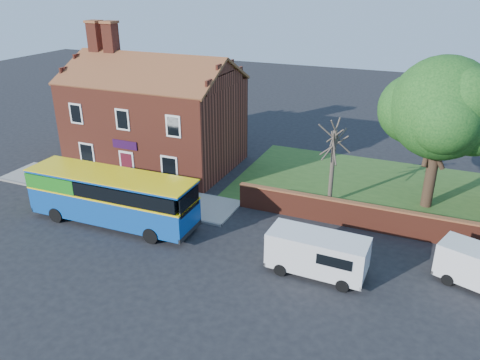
% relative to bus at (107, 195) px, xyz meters
% --- Properties ---
extents(ground, '(120.00, 120.00, 0.00)m').
position_rel_bus_xyz_m(ground, '(4.41, -1.95, -1.78)').
color(ground, black).
rests_on(ground, ground).
extents(pavement, '(18.00, 3.50, 0.12)m').
position_rel_bus_xyz_m(pavement, '(-2.59, 3.80, -1.72)').
color(pavement, gray).
rests_on(pavement, ground).
extents(kerb, '(18.00, 0.15, 0.14)m').
position_rel_bus_xyz_m(kerb, '(-2.59, 2.05, -1.71)').
color(kerb, slate).
rests_on(kerb, ground).
extents(grass_strip, '(26.00, 12.00, 0.04)m').
position_rel_bus_xyz_m(grass_strip, '(17.41, 11.05, -1.76)').
color(grass_strip, '#426B28').
rests_on(grass_strip, ground).
extents(shop_building, '(12.30, 8.13, 10.50)m').
position_rel_bus_xyz_m(shop_building, '(-2.61, 9.54, 1.63)').
color(shop_building, maroon).
rests_on(shop_building, ground).
extents(boundary_wall, '(22.00, 0.38, 1.60)m').
position_rel_bus_xyz_m(boundary_wall, '(17.41, 5.05, -0.97)').
color(boundary_wall, maroon).
rests_on(boundary_wall, ground).
extents(bus, '(10.36, 2.83, 3.14)m').
position_rel_bus_xyz_m(bus, '(0.00, 0.00, 0.00)').
color(bus, '#0E469D').
rests_on(bus, ground).
extents(van_near, '(4.89, 2.15, 2.12)m').
position_rel_bus_xyz_m(van_near, '(12.79, -0.42, -0.60)').
color(van_near, silver).
rests_on(van_near, ground).
extents(large_tree, '(7.82, 6.19, 9.54)m').
position_rel_bus_xyz_m(large_tree, '(17.48, 9.84, 4.46)').
color(large_tree, black).
rests_on(large_tree, ground).
extents(bare_tree, '(2.01, 2.40, 5.36)m').
position_rel_bus_xyz_m(bare_tree, '(11.57, 7.74, 0.97)').
color(bare_tree, '#4C4238').
rests_on(bare_tree, ground).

